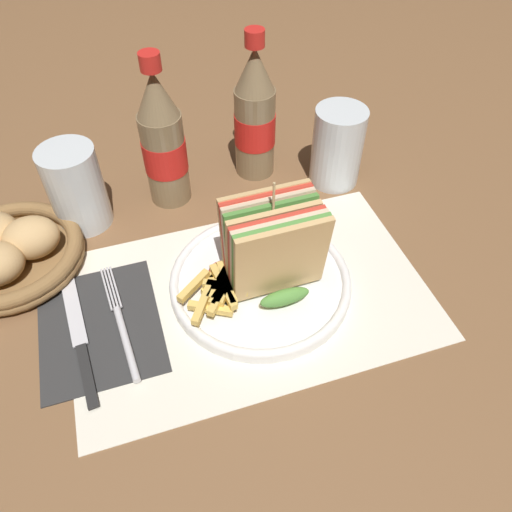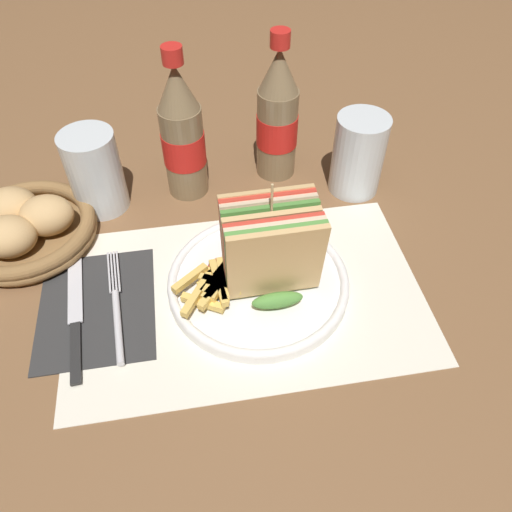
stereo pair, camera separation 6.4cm
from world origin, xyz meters
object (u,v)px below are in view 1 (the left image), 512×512
(coke_bottle_far, at_px, (255,117))
(glass_far, at_px, (78,193))
(club_sandwich, at_px, (274,247))
(fork, at_px, (123,331))
(glass_near, at_px, (337,151))
(coke_bottle_near, at_px, (163,143))
(plate_main, at_px, (261,282))
(knife, at_px, (78,333))
(bread_basket, at_px, (9,253))

(coke_bottle_far, relative_size, glass_far, 1.85)
(club_sandwich, xyz_separation_m, fork, (-0.20, -0.02, -0.07))
(glass_near, bearing_deg, coke_bottle_near, 171.51)
(plate_main, distance_m, knife, 0.23)
(plate_main, height_order, coke_bottle_far, coke_bottle_far)
(knife, bearing_deg, glass_far, 77.91)
(knife, xyz_separation_m, bread_basket, (-0.07, 0.15, 0.02))
(plate_main, xyz_separation_m, coke_bottle_near, (-0.07, 0.22, 0.09))
(coke_bottle_far, relative_size, glass_near, 1.85)
(knife, bearing_deg, coke_bottle_near, 49.91)
(fork, xyz_separation_m, coke_bottle_far, (0.25, 0.26, 0.09))
(plate_main, distance_m, bread_basket, 0.34)
(fork, bearing_deg, glass_near, 23.95)
(coke_bottle_far, height_order, bread_basket, coke_bottle_far)
(glass_near, height_order, bread_basket, glass_near)
(coke_bottle_far, bearing_deg, plate_main, -106.07)
(knife, height_order, coke_bottle_near, coke_bottle_near)
(bread_basket, bearing_deg, coke_bottle_far, 14.90)
(coke_bottle_far, bearing_deg, club_sandwich, -102.61)
(club_sandwich, relative_size, coke_bottle_near, 0.66)
(knife, distance_m, glass_near, 0.46)
(coke_bottle_near, bearing_deg, plate_main, -70.99)
(plate_main, xyz_separation_m, fork, (-0.18, -0.02, -0.00))
(fork, distance_m, coke_bottle_far, 0.37)
(club_sandwich, height_order, knife, club_sandwich)
(glass_near, bearing_deg, fork, -151.33)
(knife, relative_size, bread_basket, 1.10)
(coke_bottle_near, xyz_separation_m, coke_bottle_far, (0.14, 0.02, 0.00))
(plate_main, height_order, coke_bottle_near, coke_bottle_near)
(club_sandwich, xyz_separation_m, glass_far, (-0.22, 0.20, -0.02))
(fork, relative_size, coke_bottle_far, 0.79)
(plate_main, relative_size, glass_far, 1.90)
(coke_bottle_far, xyz_separation_m, bread_basket, (-0.38, -0.10, -0.07))
(plate_main, distance_m, club_sandwich, 0.07)
(plate_main, bearing_deg, club_sandwich, -13.04)
(glass_far, bearing_deg, club_sandwich, -42.83)
(fork, relative_size, coke_bottle_near, 0.79)
(coke_bottle_near, relative_size, glass_near, 1.85)
(coke_bottle_far, bearing_deg, knife, -140.87)
(knife, bearing_deg, bread_basket, 112.43)
(bread_basket, bearing_deg, knife, -62.85)
(glass_near, relative_size, bread_basket, 0.64)
(club_sandwich, distance_m, bread_basket, 0.36)
(coke_bottle_near, bearing_deg, club_sandwich, -67.90)
(coke_bottle_far, bearing_deg, glass_near, -28.82)
(coke_bottle_near, bearing_deg, glass_near, -8.49)
(club_sandwich, xyz_separation_m, coke_bottle_far, (0.05, 0.24, 0.02))
(knife, relative_size, coke_bottle_far, 0.93)
(coke_bottle_near, bearing_deg, fork, -114.08)
(plate_main, xyz_separation_m, glass_near, (0.18, 0.18, 0.04))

